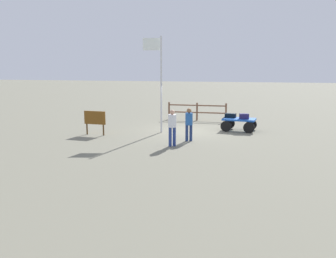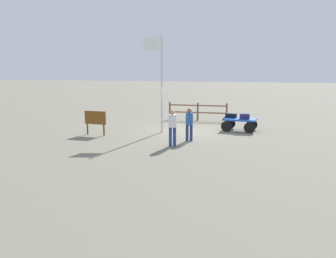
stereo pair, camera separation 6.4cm
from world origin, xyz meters
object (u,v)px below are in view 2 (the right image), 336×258
luggage_cart (239,122)px  worker_trailing (172,125)px  flagpole (159,75)px  suitcase_olive (245,116)px  suitcase_grey (231,116)px  worker_lead (189,122)px  signboard (95,119)px

luggage_cart → worker_trailing: worker_trailing is taller
worker_trailing → flagpole: 4.09m
suitcase_olive → flagpole: 5.20m
suitcase_olive → flagpole: (4.51, 1.25, 2.27)m
luggage_cart → flagpole: (4.23, 1.40, 2.63)m
suitcase_grey → worker_trailing: size_ratio=0.39×
luggage_cart → worker_lead: size_ratio=1.24×
luggage_cart → suitcase_grey: suitcase_grey is taller
suitcase_olive → signboard: size_ratio=0.43×
signboard → worker_trailing: bearing=159.3°
worker_trailing → suitcase_grey: bearing=-116.2°
suitcase_grey → signboard: bearing=24.1°
worker_lead → signboard: size_ratio=1.27×
worker_lead → signboard: bearing=-5.0°
worker_trailing → luggage_cart: bearing=-121.5°
suitcase_grey → signboard: signboard is taller
worker_lead → signboard: worker_lead is taller
flagpole → worker_lead: bearing=135.4°
worker_lead → luggage_cart: bearing=-124.1°
suitcase_olive → worker_lead: worker_lead is taller
suitcase_grey → worker_trailing: worker_trailing is taller
suitcase_olive → flagpole: flagpole is taller
luggage_cart → worker_lead: 4.06m
suitcase_olive → flagpole: size_ratio=0.11×
worker_trailing → suitcase_olive: bearing=-124.9°
suitcase_grey → worker_lead: (1.79, 3.51, 0.11)m
suitcase_olive → suitcase_grey: bearing=-23.5°
worker_lead → worker_trailing: worker_trailing is taller
worker_lead → worker_trailing: (0.55, 1.25, 0.05)m
suitcase_grey → suitcase_olive: 0.82m
luggage_cart → suitcase_olive: suitcase_olive is taller
luggage_cart → signboard: size_ratio=1.57×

